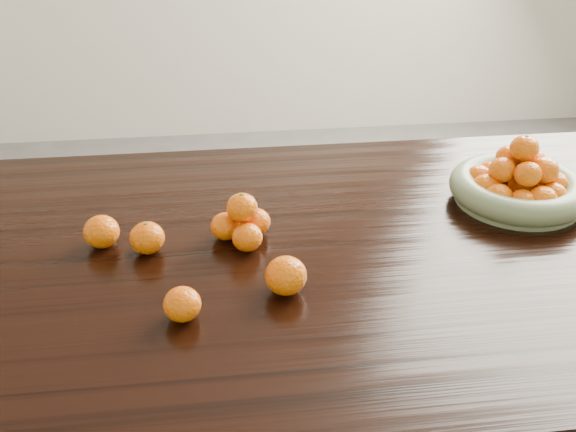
{
  "coord_description": "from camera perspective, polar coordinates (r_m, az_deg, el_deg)",
  "views": [
    {
      "loc": [
        -0.11,
        -1.05,
        1.41
      ],
      "look_at": [
        0.02,
        -0.02,
        0.83
      ],
      "focal_mm": 40.0,
      "sensor_mm": 36.0,
      "label": 1
    }
  ],
  "objects": [
    {
      "name": "fruit_bowl",
      "position": [
        1.48,
        19.83,
        2.58
      ],
      "size": [
        0.3,
        0.3,
        0.15
      ],
      "rotation": [
        0.0,
        0.0,
        0.16
      ],
      "color": "gray",
      "rests_on": "dining_table"
    },
    {
      "name": "loose_orange_0",
      "position": [
        1.25,
        -12.41,
        -1.92
      ],
      "size": [
        0.07,
        0.07,
        0.06
      ],
      "primitive_type": "ellipsoid",
      "color": "#DD6506",
      "rests_on": "dining_table"
    },
    {
      "name": "loose_orange_2",
      "position": [
        1.11,
        -0.19,
        -5.32
      ],
      "size": [
        0.07,
        0.07,
        0.07
      ],
      "primitive_type": "ellipsoid",
      "color": "#DD6506",
      "rests_on": "dining_table"
    },
    {
      "name": "dining_table",
      "position": [
        1.3,
        -0.87,
        -6.17
      ],
      "size": [
        2.0,
        1.0,
        0.75
      ],
      "color": "black",
      "rests_on": "ground"
    },
    {
      "name": "loose_orange_1",
      "position": [
        1.06,
        -9.39,
        -7.74
      ],
      "size": [
        0.06,
        0.06,
        0.06
      ],
      "primitive_type": "ellipsoid",
      "color": "#DD6506",
      "rests_on": "dining_table"
    },
    {
      "name": "loose_orange_3",
      "position": [
        1.29,
        -16.24,
        -1.35
      ],
      "size": [
        0.07,
        0.07,
        0.06
      ],
      "primitive_type": "ellipsoid",
      "color": "#DD6506",
      "rests_on": "dining_table"
    },
    {
      "name": "orange_pyramid",
      "position": [
        1.25,
        -4.06,
        -0.62
      ],
      "size": [
        0.12,
        0.12,
        0.1
      ],
      "rotation": [
        0.0,
        0.0,
        0.18
      ],
      "color": "#DD6506",
      "rests_on": "dining_table"
    }
  ]
}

